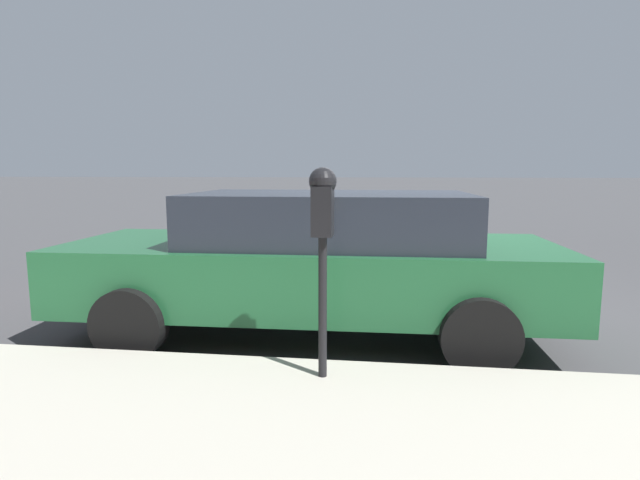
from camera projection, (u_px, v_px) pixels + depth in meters
name	position (u px, v px, depth m)	size (l,w,h in m)	color
ground_plane	(401.00, 308.00, 5.97)	(220.00, 220.00, 0.00)	#424244
parking_meter	(323.00, 219.00, 3.41)	(0.21, 0.19, 1.48)	black
car_green	(316.00, 259.00, 4.94)	(2.05, 4.78, 1.42)	#1E5B33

